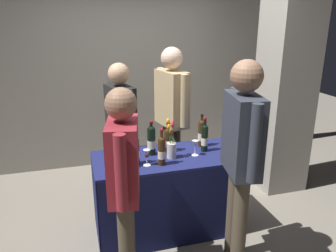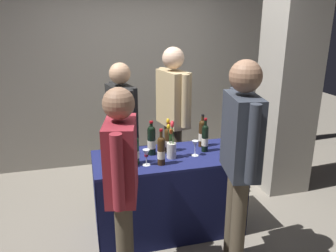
{
  "view_description": "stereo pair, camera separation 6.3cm",
  "coord_description": "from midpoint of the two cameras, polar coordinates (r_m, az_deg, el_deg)",
  "views": [
    {
      "loc": [
        -0.81,
        -2.81,
        2.04
      ],
      "look_at": [
        0.0,
        0.0,
        1.09
      ],
      "focal_mm": 35.63,
      "sensor_mm": 36.0,
      "label": 1
    },
    {
      "loc": [
        -0.74,
        -2.83,
        2.04
      ],
      "look_at": [
        0.0,
        0.0,
        1.09
      ],
      "focal_mm": 35.63,
      "sensor_mm": 36.0,
      "label": 2
    }
  ],
  "objects": [
    {
      "name": "vendor_presenter",
      "position": [
        3.59,
        -8.54,
        0.34
      ],
      "size": [
        0.3,
        0.56,
        1.61
      ],
      "rotation": [
        0.0,
        0.0,
        -1.34
      ],
      "color": "#4C4233",
      "rests_on": "ground_plane"
    },
    {
      "name": "wine_glass_near_vendor",
      "position": [
        2.95,
        -4.28,
        -4.86
      ],
      "size": [
        0.07,
        0.07,
        0.15
      ],
      "color": "silver",
      "rests_on": "tasting_table"
    },
    {
      "name": "ground_plane",
      "position": [
        3.56,
        -0.53,
        -16.93
      ],
      "size": [
        12.0,
        12.0,
        0.0
      ],
      "primitive_type": "plane",
      "color": "gray"
    },
    {
      "name": "display_bottle_5",
      "position": [
        3.26,
        5.74,
        -1.96
      ],
      "size": [
        0.07,
        0.07,
        0.34
      ],
      "color": "black",
      "rests_on": "tasting_table"
    },
    {
      "name": "back_partition",
      "position": [
        4.74,
        -6.66,
        12.03
      ],
      "size": [
        5.59,
        0.12,
        3.11
      ],
      "primitive_type": "cube",
      "color": "#9E998E",
      "rests_on": "ground_plane"
    },
    {
      "name": "taster_foreground_left",
      "position": [
        2.44,
        -8.26,
        -8.48
      ],
      "size": [
        0.29,
        0.58,
        1.61
      ],
      "rotation": [
        0.0,
        0.0,
        1.36
      ],
      "color": "#4C4233",
      "rests_on": "ground_plane"
    },
    {
      "name": "display_bottle_0",
      "position": [
        2.9,
        -8.81,
        -4.53
      ],
      "size": [
        0.08,
        0.08,
        0.33
      ],
      "color": "black",
      "rests_on": "tasting_table"
    },
    {
      "name": "tasting_table",
      "position": [
        3.29,
        -0.56,
        -9.3
      ],
      "size": [
        1.41,
        0.66,
        0.79
      ],
      "color": "#191E51",
      "rests_on": "ground_plane"
    },
    {
      "name": "display_bottle_4",
      "position": [
        2.95,
        -1.7,
        -4.16
      ],
      "size": [
        0.07,
        0.07,
        0.33
      ],
      "color": "#38230F",
      "rests_on": "tasting_table"
    },
    {
      "name": "vendor_assistant",
      "position": [
        3.77,
        0.14,
        3.02
      ],
      "size": [
        0.3,
        0.62,
        1.75
      ],
      "rotation": [
        0.0,
        0.0,
        -1.36
      ],
      "color": "#4C4233",
      "rests_on": "ground_plane"
    },
    {
      "name": "display_bottle_2",
      "position": [
        3.17,
        -3.43,
        -2.39
      ],
      "size": [
        0.08,
        0.08,
        0.33
      ],
      "color": "black",
      "rests_on": "tasting_table"
    },
    {
      "name": "wine_glass_mid",
      "position": [
        3.16,
        4.08,
        -3.2
      ],
      "size": [
        0.07,
        0.07,
        0.15
      ],
      "color": "silver",
      "rests_on": "tasting_table"
    },
    {
      "name": "concrete_pillar",
      "position": [
        4.16,
        19.22,
        8.16
      ],
      "size": [
        0.53,
        0.53,
        2.8
      ],
      "primitive_type": "cube",
      "color": "gray",
      "rests_on": "ground_plane"
    },
    {
      "name": "display_bottle_6",
      "position": [
        2.98,
        -6.24,
        -4.1
      ],
      "size": [
        0.08,
        0.08,
        0.32
      ],
      "color": "black",
      "rests_on": "tasting_table"
    },
    {
      "name": "taster_foreground_right",
      "position": [
        2.64,
        11.79,
        -3.89
      ],
      "size": [
        0.29,
        0.6,
        1.76
      ],
      "rotation": [
        0.0,
        0.0,
        1.39
      ],
      "color": "#4C4233",
      "rests_on": "ground_plane"
    },
    {
      "name": "display_bottle_1",
      "position": [
        3.24,
        -0.52,
        -2.28
      ],
      "size": [
        0.08,
        0.08,
        0.3
      ],
      "color": "#38230F",
      "rests_on": "tasting_table"
    },
    {
      "name": "flower_vase",
      "position": [
        3.09,
        -0.01,
        -3.37
      ],
      "size": [
        0.1,
        0.09,
        0.38
      ],
      "color": "silver",
      "rests_on": "tasting_table"
    },
    {
      "name": "featured_wine_bottle",
      "position": [
        3.16,
        -8.78,
        -3.0
      ],
      "size": [
        0.08,
        0.08,
        0.3
      ],
      "color": "#192333",
      "rests_on": "tasting_table"
    },
    {
      "name": "display_bottle_3",
      "position": [
        3.38,
        5.23,
        -1.15
      ],
      "size": [
        0.07,
        0.07,
        0.34
      ],
      "color": "#38230F",
      "rests_on": "tasting_table"
    }
  ]
}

